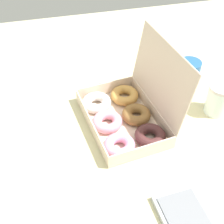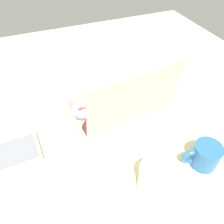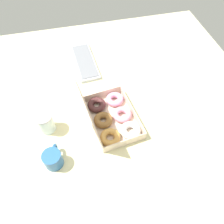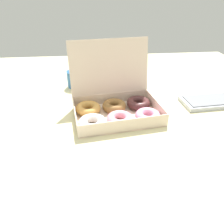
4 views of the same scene
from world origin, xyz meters
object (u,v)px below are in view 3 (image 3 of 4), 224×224
donut_box (110,117)px  coffee_mug (53,158)px  keyboard (85,62)px  glass_jar (46,122)px

donut_box → coffee_mug: donut_box is taller
keyboard → glass_jar: (-46.46, 27.27, 4.73)cm
glass_jar → coffee_mug: bearing=-174.6°
donut_box → glass_jar: donut_box is taller
glass_jar → keyboard: bearing=-30.4°
donut_box → coffee_mug: 35.87cm
donut_box → coffee_mug: size_ratio=3.07×
donut_box → glass_jar: (2.67, 33.32, 2.23)cm
donut_box → glass_jar: bearing=85.4°
donut_box → keyboard: 49.56cm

